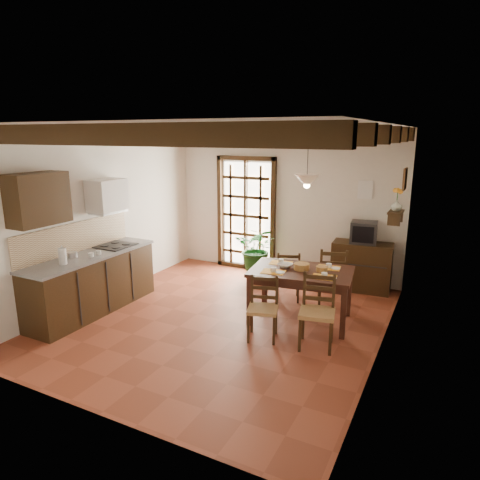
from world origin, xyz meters
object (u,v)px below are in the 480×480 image
Objects in this scene: kitchen_counter at (92,282)px; crt_tv at (364,232)px; potted_plant at (257,250)px; chair_far_right at (332,287)px; sideboard at (361,266)px; pendant_lamp at (307,180)px; chair_near_right at (317,325)px; chair_near_left at (263,320)px; dining_table at (301,276)px; chair_far_left at (288,284)px.

kitchen_counter reaches higher than crt_tv.
chair_far_right is at bearing -20.81° from potted_plant.
sideboard is 1.20× the size of pendant_lamp.
kitchen_counter reaches higher than sideboard.
kitchen_counter is 3.48m from chair_near_right.
chair_near_left is at bearing 175.79° from chair_near_right.
dining_table is at bearing 20.42° from kitchen_counter.
chair_far_right is at bearing 30.20° from kitchen_counter.
potted_plant reaches higher than kitchen_counter.
chair_far_right is (0.26, 0.78, -0.38)m from dining_table.
potted_plant is at bearing 118.82° from chair_near_right.
chair_far_right is 1.22m from crt_tv.
chair_near_right reaches higher than chair_far_left.
crt_tv reaches higher than chair_far_left.
dining_table is at bearing 101.64° from chair_far_left.
chair_far_left is 1.43m from sideboard.
potted_plant is at bearing -38.61° from chair_far_right.
pendant_lamp is at bearing 56.51° from chair_near_left.
kitchen_counter reaches higher than chair_near_right.
chair_far_right reaches higher than chair_far_left.
crt_tv is at bearing 55.23° from chair_near_left.
crt_tv is at bearing -124.28° from chair_far_right.
kitchen_counter is 3.12m from chair_far_left.
chair_far_left is 0.87× the size of chair_far_right.
chair_near_right reaches higher than chair_near_left.
chair_near_right is 2.00× the size of crt_tv.
chair_far_left is 1.76× the size of crt_tv.
chair_far_right is at bearing 69.01° from pendant_lamp.
dining_table is 1.62× the size of chair_near_right.
kitchen_counter reaches higher than chair_far_left.
chair_far_left is at bearing -141.14° from crt_tv.
chair_near_right is at bearing -96.02° from sideboard.
chair_near_right is at bearing -49.12° from potted_plant.
chair_far_right is (0.71, 0.10, 0.04)m from chair_far_left.
chair_near_right is at bearing 79.79° from chair_far_right.
pendant_lamp is (0.26, 0.88, 1.81)m from chair_near_left.
dining_table is at bearing -90.00° from pendant_lamp.
dining_table is 0.91m from chair_far_right.
potted_plant is (-0.88, 0.70, 0.30)m from chair_far_left.
chair_near_left is 0.39× the size of potted_plant.
dining_table is 1.54× the size of sideboard.
pendant_lamp reaches higher than crt_tv.
kitchen_counter is at bearing -157.91° from pendant_lamp.
chair_far_left is 1.62m from crt_tv.
chair_far_right is 1.15× the size of pendant_lamp.
potted_plant reaches higher than chair_far_left.
chair_near_right is at bearing -98.91° from crt_tv.
chair_far_left is (-0.45, 0.68, -0.42)m from dining_table.
dining_table is 0.70× the size of potted_plant.
crt_tv reaches higher than chair_near_right.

